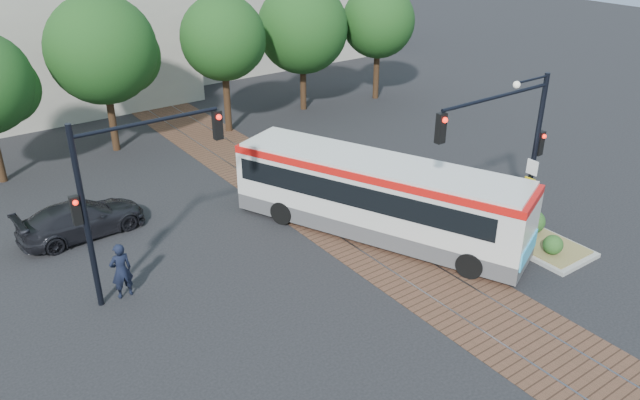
% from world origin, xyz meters
% --- Properties ---
extents(ground, '(120.00, 120.00, 0.00)m').
position_xyz_m(ground, '(0.00, 0.00, 0.00)').
color(ground, black).
rests_on(ground, ground).
extents(trackbed, '(3.60, 40.00, 0.02)m').
position_xyz_m(trackbed, '(0.00, 4.00, 0.01)').
color(trackbed, '#523425').
rests_on(trackbed, ground).
extents(tree_row, '(26.40, 5.60, 7.67)m').
position_xyz_m(tree_row, '(1.21, 16.42, 4.85)').
color(tree_row, '#382314').
rests_on(tree_row, ground).
extents(warehouses, '(40.00, 13.00, 8.00)m').
position_xyz_m(warehouses, '(-0.53, 28.75, 3.81)').
color(warehouses, '#ADA899').
rests_on(warehouses, ground).
extents(city_bus, '(6.70, 11.23, 3.01)m').
position_xyz_m(city_bus, '(0.49, 2.45, 1.68)').
color(city_bus, '#48484A').
rests_on(city_bus, ground).
extents(traffic_island, '(2.20, 5.20, 1.13)m').
position_xyz_m(traffic_island, '(4.82, -0.90, 0.33)').
color(traffic_island, gray).
rests_on(traffic_island, ground).
extents(signal_pole_main, '(5.49, 0.46, 6.00)m').
position_xyz_m(signal_pole_main, '(3.86, -0.81, 4.16)').
color(signal_pole_main, black).
rests_on(signal_pole_main, ground).
extents(signal_pole_left, '(4.99, 0.34, 6.00)m').
position_xyz_m(signal_pole_left, '(-8.37, 4.00, 3.86)').
color(signal_pole_left, black).
rests_on(signal_pole_left, ground).
extents(officer, '(0.71, 0.47, 1.92)m').
position_xyz_m(officer, '(-8.72, 4.00, 0.96)').
color(officer, black).
rests_on(officer, ground).
extents(parked_car, '(4.78, 2.21, 1.35)m').
position_xyz_m(parked_car, '(-8.55, 8.86, 0.68)').
color(parked_car, black).
rests_on(parked_car, ground).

